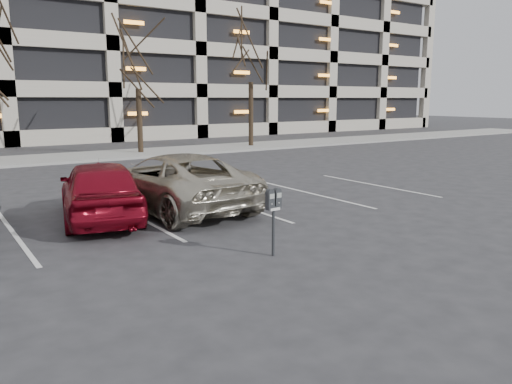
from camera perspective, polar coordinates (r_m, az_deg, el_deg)
name	(u,v)px	position (r m, az deg, el deg)	size (l,w,h in m)	color
ground	(236,229)	(11.22, -2.26, -4.30)	(140.00, 140.00, 0.00)	#28282B
sidewalk	(62,158)	(26.01, -21.26, 3.63)	(80.00, 4.00, 0.12)	gray
stall_lines	(139,218)	(12.63, -13.24, -2.86)	(16.90, 5.20, 0.00)	silver
parking_garage	(148,25)	(47.00, -12.26, 18.15)	(52.00, 20.00, 19.00)	black
tree_c	(136,47)	(27.15, -13.50, 15.77)	(3.33, 3.33, 7.57)	black
tree_d	(251,41)	(30.44, -0.60, 16.88)	(3.79, 3.79, 8.61)	black
parking_meter	(274,206)	(9.13, 2.02, -1.56)	(0.33, 0.14, 1.25)	black
suv_silver	(174,181)	(13.29, -9.32, 1.20)	(2.87, 5.54, 1.50)	#BBB49F
car_red	(101,189)	(12.52, -17.34, 0.27)	(1.76, 4.37, 1.49)	maroon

